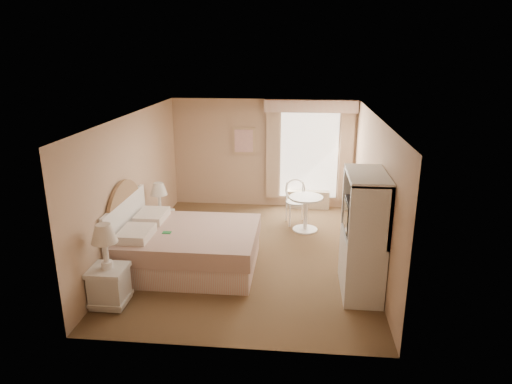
# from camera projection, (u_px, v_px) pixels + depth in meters

# --- Properties ---
(room) EXTENTS (4.21, 5.51, 2.51)m
(room) POSITION_uv_depth(u_px,v_px,m) (251.00, 188.00, 7.92)
(room) COLOR brown
(room) RESTS_ON ground
(window) EXTENTS (2.05, 0.22, 2.51)m
(window) POSITION_uv_depth(u_px,v_px,m) (309.00, 152.00, 10.32)
(window) COLOR white
(window) RESTS_ON room
(framed_art) EXTENTS (0.52, 0.04, 0.62)m
(framed_art) POSITION_uv_depth(u_px,v_px,m) (244.00, 141.00, 10.45)
(framed_art) COLOR tan
(framed_art) RESTS_ON room
(bed) EXTENTS (2.31, 1.82, 1.61)m
(bed) POSITION_uv_depth(u_px,v_px,m) (181.00, 246.00, 7.69)
(bed) COLOR #D49A8A
(bed) RESTS_ON room
(nightstand_near) EXTENTS (0.51, 0.51, 1.24)m
(nightstand_near) POSITION_uv_depth(u_px,v_px,m) (108.00, 276.00, 6.51)
(nightstand_near) COLOR silver
(nightstand_near) RESTS_ON room
(nightstand_far) EXTENTS (0.46, 0.46, 1.10)m
(nightstand_far) POSITION_uv_depth(u_px,v_px,m) (161.00, 217.00, 8.90)
(nightstand_far) COLOR silver
(nightstand_far) RESTS_ON room
(round_table) EXTENTS (0.68, 0.68, 0.72)m
(round_table) POSITION_uv_depth(u_px,v_px,m) (306.00, 208.00, 9.24)
(round_table) COLOR white
(round_table) RESTS_ON room
(cafe_chair) EXTENTS (0.55, 0.55, 0.94)m
(cafe_chair) POSITION_uv_depth(u_px,v_px,m) (296.00, 198.00, 9.66)
(cafe_chair) COLOR white
(cafe_chair) RESTS_ON room
(armoire) EXTENTS (0.56, 1.13, 1.88)m
(armoire) POSITION_uv_depth(u_px,v_px,m) (363.00, 244.00, 6.80)
(armoire) COLOR silver
(armoire) RESTS_ON room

